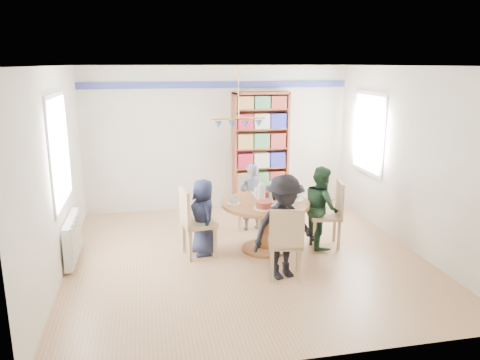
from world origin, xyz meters
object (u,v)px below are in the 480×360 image
object	(u,v)px
dining_table	(265,214)
bookshelf	(260,152)
person_near	(284,227)
person_left	(203,217)
radiator	(72,239)
chair_far	(249,199)
chair_near	(286,240)
person_right	(321,207)
chair_right	(331,211)
chair_left	(193,219)
person_far	(251,197)

from	to	relation	value
dining_table	bookshelf	size ratio (longest dim) A/B	0.59
person_near	bookshelf	world-z (taller)	bookshelf
person_left	dining_table	bearing A→B (deg)	76.41
radiator	chair_far	bearing A→B (deg)	19.30
chair_near	person_right	size ratio (longest dim) A/B	0.79
chair_right	person_right	world-z (taller)	person_right
chair_near	chair_left	bearing A→B (deg)	137.61
chair_left	person_near	distance (m)	1.42
chair_left	chair_right	xyz separation A→B (m)	(2.09, -0.02, 0.00)
dining_table	chair_near	distance (m)	1.01
person_left	person_far	size ratio (longest dim) A/B	0.99
person_near	chair_left	bearing A→B (deg)	125.65
person_left	chair_left	bearing A→B (deg)	-76.76
person_right	person_far	size ratio (longest dim) A/B	1.10
person_far	bookshelf	distance (m)	1.41
radiator	person_left	distance (m)	1.85
chair_far	chair_near	xyz separation A→B (m)	(0.02, -2.08, 0.05)
chair_near	chair_right	bearing A→B (deg)	43.81
person_far	bookshelf	size ratio (longest dim) A/B	0.51
dining_table	chair_right	bearing A→B (deg)	-2.49
radiator	person_right	distance (m)	3.64
radiator	chair_left	distance (m)	1.70
chair_far	chair_left	bearing A→B (deg)	-134.35
chair_right	person_right	xyz separation A→B (m)	(-0.15, 0.03, 0.06)
person_left	chair_far	bearing A→B (deg)	127.81
bookshelf	chair_left	bearing A→B (deg)	-125.19
chair_far	chair_near	bearing A→B (deg)	-89.52
chair_far	person_far	size ratio (longest dim) A/B	0.79
chair_near	person_right	bearing A→B (deg)	49.36
radiator	chair_near	xyz separation A→B (m)	(2.77, -1.12, 0.19)
radiator	chair_far	xyz separation A→B (m)	(2.75, 0.96, 0.14)
chair_far	person_far	bearing A→B (deg)	-90.56
dining_table	chair_left	bearing A→B (deg)	-178.94
radiator	bookshelf	distance (m)	3.88
dining_table	person_near	xyz separation A→B (m)	(0.00, -0.94, 0.13)
chair_near	person_left	size ratio (longest dim) A/B	0.87
chair_left	person_near	bearing A→B (deg)	-40.33
chair_right	person_right	size ratio (longest dim) A/B	0.82
chair_left	person_far	distance (m)	1.42
chair_left	person_near	world-z (taller)	person_near
chair_far	bookshelf	bearing A→B (deg)	66.78
chair_right	bookshelf	xyz separation A→B (m)	(-0.56, 2.20, 0.53)
dining_table	person_near	bearing A→B (deg)	-89.91
chair_near	person_far	bearing A→B (deg)	90.56
dining_table	bookshelf	xyz separation A→B (m)	(0.45, 2.15, 0.54)
chair_left	person_left	bearing A→B (deg)	23.76
chair_right	person_near	world-z (taller)	person_near
dining_table	chair_right	world-z (taller)	chair_right
dining_table	chair_far	xyz separation A→B (m)	(-0.01, 1.07, -0.06)
person_right	person_near	distance (m)	1.26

